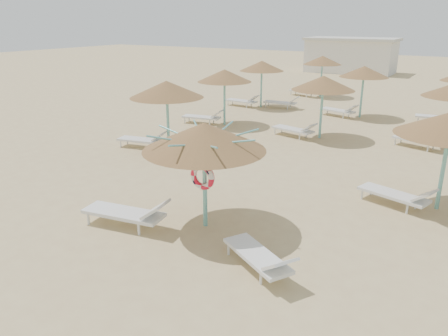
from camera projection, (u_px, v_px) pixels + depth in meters
The scene contains 6 objects.
ground at pixel (196, 225), 11.08m from camera, with size 120.00×120.00×0.00m, color tan.
main_palapa at pixel (204, 137), 10.28m from camera, with size 2.96×2.96×2.66m.
lounger_main_a at pixel (129, 213), 10.83m from camera, with size 2.33×1.02×0.82m.
lounger_main_b at pixel (260, 257), 8.91m from camera, with size 1.99×1.50×0.71m.
palapa_field at pixel (382, 85), 18.28m from camera, with size 19.19×18.58×2.72m.
service_hut at pixel (351, 55), 41.84m from camera, with size 8.40×4.40×3.25m.
Camera 1 is at (5.78, -8.21, 4.95)m, focal length 35.00 mm.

